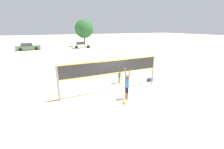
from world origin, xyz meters
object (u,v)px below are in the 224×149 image
object	(u,v)px
parked_car_mid	(28,47)
tree_left_cluster	(84,29)
volleyball	(125,102)
parked_car_near	(81,45)
player_spiker	(127,83)
volleyball_net	(112,70)
gear_bag	(150,80)
player_blocker	(120,70)

from	to	relation	value
parked_car_mid	tree_left_cluster	distance (m)	13.62
volleyball	parked_car_mid	world-z (taller)	parked_car_mid
parked_car_mid	parked_car_near	bearing A→B (deg)	-13.42
parked_car_near	parked_car_mid	xyz separation A→B (m)	(-11.20, 1.24, 0.01)
player_spiker	tree_left_cluster	xyz separation A→B (m)	(5.52, 30.83, 3.16)
volleyball_net	player_spiker	xyz separation A→B (m)	(0.31, -1.63, -0.52)
volleyball_net	gear_bag	xyz separation A→B (m)	(4.00, 0.53, -1.51)
volleyball	parked_car_near	distance (m)	28.30
volleyball_net	parked_car_near	size ratio (longest dim) A/B	1.72
volleyball_net	player_blocker	world-z (taller)	volleyball_net
player_blocker	gear_bag	size ratio (longest dim) A/B	3.95
player_spiker	volleyball	distance (m)	1.22
parked_car_near	parked_car_mid	distance (m)	11.27
player_spiker	parked_car_near	xyz separation A→B (m)	(3.76, 27.45, -0.48)
volleyball_net	player_spiker	bearing A→B (deg)	-79.16
volleyball	parked_car_mid	xyz separation A→B (m)	(-7.00, 29.22, 0.54)
volleyball_net	player_blocker	size ratio (longest dim) A/B	3.50
volleyball	volleyball_net	bearing A→B (deg)	86.88
volleyball	player_blocker	bearing A→B (deg)	67.69
player_spiker	player_blocker	world-z (taller)	player_blocker
gear_bag	parked_car_mid	xyz separation A→B (m)	(-11.12, 26.53, 0.52)
parked_car_mid	volleyball	bearing A→B (deg)	-83.59
parked_car_mid	gear_bag	bearing A→B (deg)	-74.33
volleyball	parked_car_mid	bearing A→B (deg)	103.48
tree_left_cluster	parked_car_mid	bearing A→B (deg)	-170.63
player_spiker	gear_bag	distance (m)	4.39
player_spiker	volleyball	size ratio (longest dim) A/B	9.23
player_blocker	volleyball	world-z (taller)	player_blocker
volleyball_net	parked_car_mid	bearing A→B (deg)	104.75
player_spiker	volleyball	bearing A→B (deg)	140.99
volleyball	parked_car_near	bearing A→B (deg)	81.48
parked_car_near	player_spiker	bearing A→B (deg)	-94.41
player_blocker	parked_car_mid	distance (m)	27.15
gear_bag	parked_car_near	bearing A→B (deg)	89.83
parked_car_near	parked_car_mid	bearing A→B (deg)	177.05
volleyball_net	player_blocker	xyz separation A→B (m)	(1.28, 1.25, -0.48)
volleyball	gear_bag	size ratio (longest dim) A/B	0.42
gear_bag	player_blocker	bearing A→B (deg)	165.21
volleyball	gear_bag	world-z (taller)	gear_bag
parked_car_near	parked_car_mid	world-z (taller)	parked_car_mid
gear_bag	tree_left_cluster	xyz separation A→B (m)	(1.83, 28.67, 4.15)
volleyball_net	player_spiker	distance (m)	1.74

